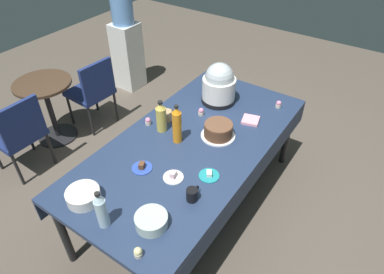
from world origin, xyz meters
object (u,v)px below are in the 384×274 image
at_px(cupcake_vanilla, 279,104).
at_px(cupcake_rose, 148,121).
at_px(cupcake_cocoa, 201,112).
at_px(round_cafe_table, 47,100).
at_px(coffee_mug_black, 192,194).
at_px(maroon_chair_right, 93,89).
at_px(coffee_mug_red, 217,74).
at_px(dessert_plate_teal, 209,175).
at_px(potluck_table, 192,148).
at_px(soda_bottle_water, 101,210).
at_px(dessert_plate_white, 173,176).
at_px(dessert_plate_cobalt, 142,167).
at_px(cupcake_berry, 138,252).
at_px(water_cooler, 127,47).
at_px(maroon_chair_left, 19,132).
at_px(glass_salad_bowl, 151,221).
at_px(coffee_mug_tan, 167,115).
at_px(ceramic_snack_bowl, 83,196).
at_px(slow_cooker, 219,85).
at_px(soda_bottle_orange_juice, 177,125).
at_px(frosted_layer_cake, 218,130).
at_px(soda_bottle_ginger_ale, 161,117).
at_px(cupcake_mint, 205,80).

relative_size(cupcake_vanilla, cupcake_rose, 1.00).
relative_size(cupcake_cocoa, round_cafe_table, 0.09).
relative_size(coffee_mug_black, maroon_chair_right, 0.14).
bearing_deg(coffee_mug_red, dessert_plate_teal, -151.25).
distance_m(dessert_plate_teal, maroon_chair_right, 2.07).
relative_size(potluck_table, soda_bottle_water, 7.74).
bearing_deg(dessert_plate_white, dessert_plate_cobalt, 101.84).
bearing_deg(dessert_plate_cobalt, coffee_mug_red, 9.16).
distance_m(cupcake_cocoa, cupcake_berry, 1.45).
xyz_separation_m(coffee_mug_black, water_cooler, (1.81, 2.29, -0.21)).
bearing_deg(cupcake_cocoa, cupcake_rose, 141.51).
relative_size(dessert_plate_teal, maroon_chair_right, 0.18).
bearing_deg(maroon_chair_left, water_cooler, 9.60).
bearing_deg(dessert_plate_white, dessert_plate_teal, -51.97).
relative_size(glass_salad_bowl, cupcake_cocoa, 3.05).
relative_size(dessert_plate_teal, coffee_mug_tan, 1.14).
bearing_deg(ceramic_snack_bowl, slow_cooker, -4.33).
height_order(dessert_plate_white, cupcake_rose, cupcake_rose).
bearing_deg(glass_salad_bowl, potluck_table, 17.02).
distance_m(dessert_plate_white, coffee_mug_tan, 0.70).
bearing_deg(soda_bottle_orange_juice, cupcake_cocoa, 5.68).
bearing_deg(frosted_layer_cake, soda_bottle_ginger_ale, 113.63).
height_order(soda_bottle_water, coffee_mug_tan, soda_bottle_water).
height_order(soda_bottle_ginger_ale, coffee_mug_red, soda_bottle_ginger_ale).
height_order(dessert_plate_teal, soda_bottle_water, soda_bottle_water).
bearing_deg(frosted_layer_cake, cupcake_berry, -171.28).
height_order(frosted_layer_cake, dessert_plate_teal, frosted_layer_cake).
height_order(dessert_plate_cobalt, cupcake_mint, cupcake_mint).
height_order(cupcake_mint, cupcake_cocoa, same).
height_order(cupcake_vanilla, coffee_mug_red, coffee_mug_red).
bearing_deg(dessert_plate_teal, coffee_mug_red, 28.75).
height_order(soda_bottle_water, water_cooler, water_cooler).
height_order(coffee_mug_black, round_cafe_table, coffee_mug_black).
distance_m(coffee_mug_black, coffee_mug_red, 1.65).
relative_size(frosted_layer_cake, cupcake_berry, 4.19).
height_order(dessert_plate_cobalt, maroon_chair_right, maroon_chair_right).
relative_size(slow_cooker, dessert_plate_cobalt, 2.53).
bearing_deg(cupcake_berry, maroon_chair_left, 76.76).
bearing_deg(dessert_plate_white, potluck_table, 15.78).
bearing_deg(dessert_plate_teal, frosted_layer_cake, 22.85).
xyz_separation_m(dessert_plate_teal, cupcake_berry, (-0.76, -0.00, 0.02)).
height_order(cupcake_cocoa, soda_bottle_water, soda_bottle_water).
xyz_separation_m(potluck_table, coffee_mug_tan, (0.13, 0.35, 0.11)).
bearing_deg(coffee_mug_red, soda_bottle_orange_juice, -166.02).
xyz_separation_m(glass_salad_bowl, cupcake_rose, (0.79, 0.69, -0.01)).
relative_size(glass_salad_bowl, coffee_mug_black, 1.72).
relative_size(soda_bottle_ginger_ale, round_cafe_table, 0.39).
relative_size(potluck_table, glass_salad_bowl, 10.69).
relative_size(dessert_plate_white, soda_bottle_orange_juice, 0.43).
relative_size(dessert_plate_white, coffee_mug_red, 1.21).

